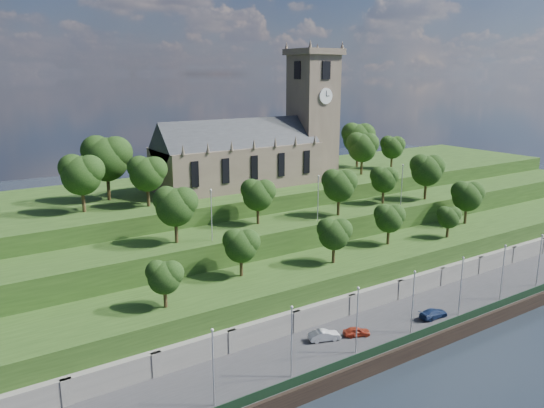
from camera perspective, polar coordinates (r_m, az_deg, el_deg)
ground at (r=77.62m, az=17.03°, el=-14.69°), size 320.00×320.00×0.00m
promenade at (r=80.61m, az=13.75°, el=-12.55°), size 160.00×12.00×2.00m
quay_wall at (r=77.09m, az=17.12°, el=-13.98°), size 160.00×0.50×2.20m
fence at (r=76.78m, az=16.82°, el=-12.82°), size 160.00×0.10×1.20m
retaining_wall at (r=83.71m, az=10.80°, el=-10.23°), size 160.00×2.10×5.00m
embankment_lower at (r=87.17m, az=8.08°, el=-8.05°), size 160.00×12.00×8.00m
embankment_upper at (r=94.46m, az=3.71°, el=-4.90°), size 160.00×10.00×12.00m
hilltop at (r=110.77m, az=-2.81°, el=-1.26°), size 160.00×32.00×15.00m
church at (r=104.85m, az=-1.41°, el=6.27°), size 38.60×12.35×27.60m
trees_lower at (r=88.21m, az=10.71°, el=-1.79°), size 68.75×8.87×8.40m
trees_upper at (r=93.12m, az=6.22°, el=2.19°), size 59.19×8.57×9.03m
trees_hilltop at (r=102.66m, az=-2.85°, el=5.61°), size 76.22×16.29×11.24m
lamp_posts_promenade at (r=74.62m, az=14.93°, el=-9.69°), size 60.36×0.36×8.94m
lamp_posts_upper at (r=89.31m, az=4.97°, el=1.01°), size 40.36×0.36×7.90m
car_left at (r=74.06m, az=9.09°, el=-13.39°), size 3.92×2.81×1.24m
car_middle at (r=72.39m, az=5.65°, el=-13.88°), size 4.48×2.74×1.39m
car_right at (r=81.44m, az=16.96°, el=-11.19°), size 4.67×2.09×1.33m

